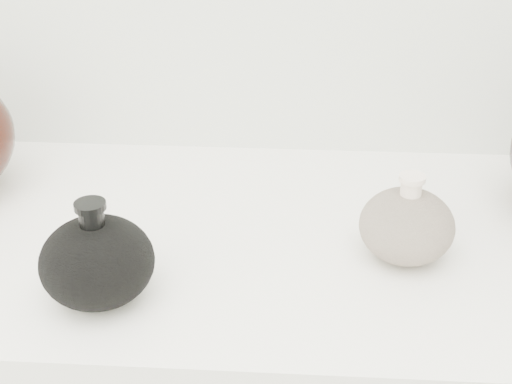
{
  "coord_description": "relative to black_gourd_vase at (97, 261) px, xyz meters",
  "views": [
    {
      "loc": [
        0.11,
        0.19,
        1.38
      ],
      "look_at": [
        0.06,
        0.92,
        0.98
      ],
      "focal_mm": 50.0,
      "sensor_mm": 36.0,
      "label": 1
    }
  ],
  "objects": [
    {
      "name": "black_gourd_vase",
      "position": [
        0.0,
        0.0,
        0.0
      ],
      "size": [
        0.15,
        0.15,
        0.12
      ],
      "color": "black",
      "rests_on": "display_counter"
    },
    {
      "name": "cream_gourd_vase",
      "position": [
        0.34,
        0.1,
        -0.0
      ],
      "size": [
        0.15,
        0.15,
        0.11
      ],
      "color": "beige",
      "rests_on": "display_counter"
    }
  ]
}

